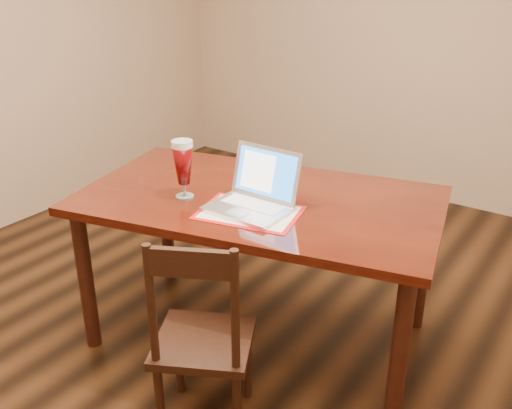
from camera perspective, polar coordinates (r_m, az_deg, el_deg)
The scene contains 3 objects.
ground at distance 3.14m, azimuth -2.42°, elevation -13.39°, with size 5.00×5.00×0.00m, color black.
dining_table at distance 2.81m, azimuth 0.12°, elevation -0.89°, with size 1.91×1.34×1.10m.
dining_chair at distance 2.42m, azimuth -5.42°, elevation -13.38°, with size 0.53×0.52×0.94m.
Camera 1 is at (1.53, -1.98, 1.90)m, focal length 40.00 mm.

